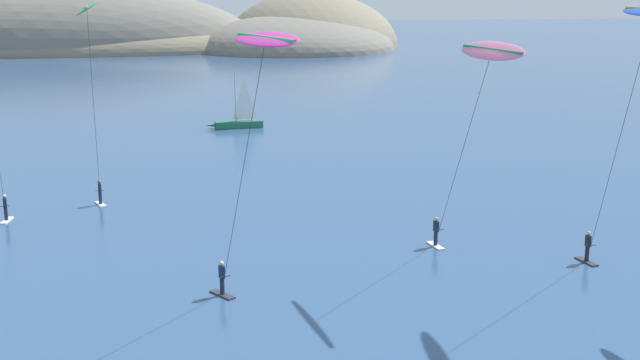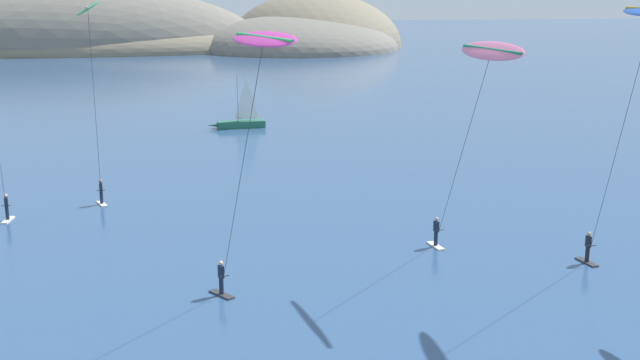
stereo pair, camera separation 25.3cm
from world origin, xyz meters
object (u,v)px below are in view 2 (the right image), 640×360
sailboat_near (238,121)px  kitesurfer_magenta (259,64)px  kitesurfer_green (89,25)px  kitesurfer_pink (486,70)px

sailboat_near → kitesurfer_magenta: kitesurfer_magenta is taller
sailboat_near → kitesurfer_magenta: bearing=-92.3°
sailboat_near → kitesurfer_magenta: size_ratio=0.47×
kitesurfer_green → kitesurfer_pink: 24.21m
sailboat_near → kitesurfer_green: 34.11m
sailboat_near → kitesurfer_magenta: 50.90m
kitesurfer_magenta → sailboat_near: bearing=87.7°
kitesurfer_magenta → kitesurfer_pink: bearing=26.1°
kitesurfer_magenta → kitesurfer_green: size_ratio=0.94×
sailboat_near → kitesurfer_magenta: (-1.97, -49.74, 10.64)m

